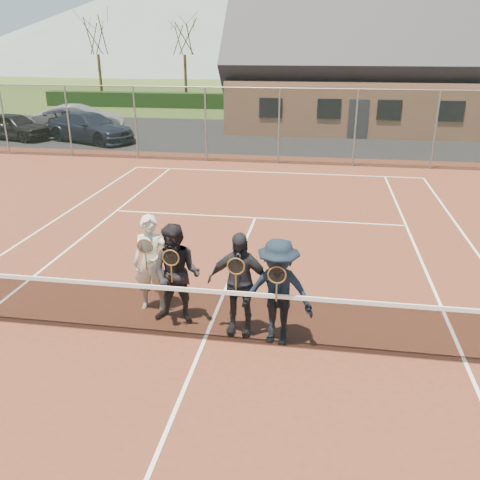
{
  "coord_description": "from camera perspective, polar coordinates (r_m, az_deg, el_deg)",
  "views": [
    {
      "loc": [
        1.73,
        -7.07,
        4.61
      ],
      "look_at": [
        0.35,
        1.5,
        1.25
      ],
      "focal_mm": 38.0,
      "sensor_mm": 36.0,
      "label": 1
    }
  ],
  "objects": [
    {
      "name": "car_a",
      "position": [
        29.05,
        -24.0,
        11.6
      ],
      "size": [
        4.24,
        2.56,
        1.35
      ],
      "primitive_type": "imported",
      "rotation": [
        0.0,
        0.0,
        1.31
      ],
      "color": "black",
      "rests_on": "ground"
    },
    {
      "name": "hill_centre",
      "position": [
        103.89,
        21.06,
        23.42
      ],
      "size": [
        120.0,
        120.0,
        22.0
      ],
      "primitive_type": "cone",
      "color": "#52625A",
      "rests_on": "ground"
    },
    {
      "name": "player_c",
      "position": [
        8.39,
        -0.14,
        -4.91
      ],
      "size": [
        1.07,
        0.52,
        1.8
      ],
      "color": "#222227",
      "rests_on": "court_surface"
    },
    {
      "name": "car_b",
      "position": [
        29.74,
        -17.55,
        12.78
      ],
      "size": [
        4.88,
        2.65,
        1.53
      ],
      "primitive_type": "imported",
      "rotation": [
        0.0,
        0.0,
        1.81
      ],
      "color": "gray",
      "rests_on": "ground"
    },
    {
      "name": "hill_west",
      "position": [
        105.6,
        -6.03,
        23.44
      ],
      "size": [
        110.0,
        110.0,
        18.0
      ],
      "primitive_type": "cone",
      "color": "slate",
      "rests_on": "ground"
    },
    {
      "name": "clubhouse",
      "position": [
        31.15,
        14.14,
        19.43
      ],
      "size": [
        15.6,
        8.2,
        7.7
      ],
      "color": "#9E6B4C",
      "rests_on": "ground"
    },
    {
      "name": "car_c",
      "position": [
        27.0,
        -16.45,
        12.03
      ],
      "size": [
        5.3,
        3.72,
        1.43
      ],
      "primitive_type": "imported",
      "rotation": [
        0.0,
        0.0,
        1.18
      ],
      "color": "#181E30",
      "rests_on": "ground"
    },
    {
      "name": "tennis_net",
      "position": [
        8.34,
        -4.08,
        -8.12
      ],
      "size": [
        11.68,
        0.08,
        1.1
      ],
      "color": "slate",
      "rests_on": "ground"
    },
    {
      "name": "tree_b",
      "position": [
        41.5,
        -6.34,
        22.68
      ],
      "size": [
        3.2,
        3.2,
        7.77
      ],
      "color": "#3A2815",
      "rests_on": "ground"
    },
    {
      "name": "ground",
      "position": [
        27.51,
        5.51,
        11.42
      ],
      "size": [
        220.0,
        220.0,
        0.0
      ],
      "primitive_type": "plane",
      "color": "#374D1B",
      "rests_on": "ground"
    },
    {
      "name": "perimeter_fence",
      "position": [
        20.87,
        4.39,
        12.6
      ],
      "size": [
        30.07,
        0.07,
        3.02
      ],
      "color": "slate",
      "rests_on": "ground"
    },
    {
      "name": "hedge_row",
      "position": [
        39.32,
        6.81,
        15.09
      ],
      "size": [
        40.0,
        1.2,
        1.1
      ],
      "primitive_type": "cube",
      "color": "black",
      "rests_on": "ground"
    },
    {
      "name": "tree_a",
      "position": [
        43.83,
        -15.9,
        21.97
      ],
      "size": [
        3.2,
        3.2,
        7.77
      ],
      "color": "#3C2916",
      "rests_on": "ground"
    },
    {
      "name": "court_markings",
      "position": [
        8.6,
        -3.99,
        -11.11
      ],
      "size": [
        11.03,
        23.83,
        0.01
      ],
      "color": "white",
      "rests_on": "court_surface"
    },
    {
      "name": "player_b",
      "position": [
        8.76,
        -7.14,
        -3.9
      ],
      "size": [
        0.92,
        0.74,
        1.8
      ],
      "color": "black",
      "rests_on": "court_surface"
    },
    {
      "name": "tarmac_carpark",
      "position": [
        28.05,
        -2.83,
        11.69
      ],
      "size": [
        40.0,
        12.0,
        0.01
      ],
      "primitive_type": "cube",
      "color": "black",
      "rests_on": "ground"
    },
    {
      "name": "tree_c",
      "position": [
        40.09,
        10.32,
        22.54
      ],
      "size": [
        3.2,
        3.2,
        7.77
      ],
      "color": "#362513",
      "rests_on": "ground"
    },
    {
      "name": "tree_d",
      "position": [
        41.38,
        25.28,
        20.95
      ],
      "size": [
        3.2,
        3.2,
        7.77
      ],
      "color": "#3A2815",
      "rests_on": "ground"
    },
    {
      "name": "player_a",
      "position": [
        9.28,
        -9.9,
        -2.59
      ],
      "size": [
        0.7,
        0.53,
        1.8
      ],
      "color": "beige",
      "rests_on": "court_surface"
    },
    {
      "name": "player_d",
      "position": [
        8.13,
        4.27,
        -5.89
      ],
      "size": [
        1.25,
        0.84,
        1.8
      ],
      "color": "black",
      "rests_on": "court_surface"
    },
    {
      "name": "court_surface",
      "position": [
        8.61,
        -3.99,
        -11.19
      ],
      "size": [
        30.0,
        30.0,
        0.02
      ],
      "primitive_type": "cube",
      "color": "#562819",
      "rests_on": "ground"
    }
  ]
}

